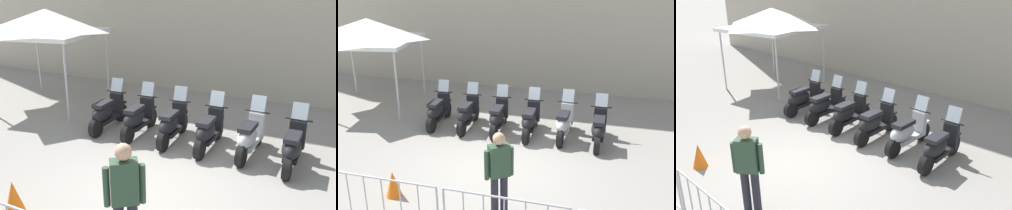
# 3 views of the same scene
# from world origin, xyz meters

# --- Properties ---
(ground_plane) EXTENTS (120.00, 120.00, 0.00)m
(ground_plane) POSITION_xyz_m (0.00, 0.00, 0.00)
(ground_plane) COLOR gray
(motorcycle_0) EXTENTS (0.59, 1.72, 1.24)m
(motorcycle_0) POSITION_xyz_m (-1.87, 2.59, 0.45)
(motorcycle_0) COLOR black
(motorcycle_0) RESTS_ON ground
(motorcycle_1) EXTENTS (0.61, 1.72, 1.24)m
(motorcycle_1) POSITION_xyz_m (-0.96, 2.43, 0.45)
(motorcycle_1) COLOR black
(motorcycle_1) RESTS_ON ground
(motorcycle_2) EXTENTS (0.59, 1.72, 1.24)m
(motorcycle_2) POSITION_xyz_m (-0.05, 2.26, 0.45)
(motorcycle_2) COLOR black
(motorcycle_2) RESTS_ON ground
(motorcycle_3) EXTENTS (0.64, 1.72, 1.24)m
(motorcycle_3) POSITION_xyz_m (0.85, 2.07, 0.45)
(motorcycle_3) COLOR black
(motorcycle_3) RESTS_ON ground
(motorcycle_4) EXTENTS (0.70, 1.71, 1.24)m
(motorcycle_4) POSITION_xyz_m (1.77, 1.97, 0.45)
(motorcycle_4) COLOR black
(motorcycle_4) RESTS_ON ground
(motorcycle_5) EXTENTS (0.67, 1.72, 1.24)m
(motorcycle_5) POSITION_xyz_m (2.66, 1.66, 0.45)
(motorcycle_5) COLOR black
(motorcycle_5) RESTS_ON ground
(barrier_segment_1) EXTENTS (2.05, 0.78, 1.07)m
(barrier_segment_1) POSITION_xyz_m (-1.53, -2.33, 0.52)
(barrier_segment_1) COLOR #B2B5B7
(barrier_segment_1) RESTS_ON ground
(officer_near_row_end) EXTENTS (0.50, 0.36, 1.73)m
(officer_near_row_end) POSITION_xyz_m (0.42, -1.79, 0.98)
(officer_near_row_end) COLOR #23232D
(officer_near_row_end) RESTS_ON ground
(canopy_tent) EXTENTS (2.92, 2.92, 2.91)m
(canopy_tent) POSITION_xyz_m (-4.48, 4.21, 2.52)
(canopy_tent) COLOR silver
(canopy_tent) RESTS_ON ground
(traffic_cone) EXTENTS (0.32, 0.32, 0.55)m
(traffic_cone) POSITION_xyz_m (-1.80, -1.22, 0.28)
(traffic_cone) COLOR orange
(traffic_cone) RESTS_ON ground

